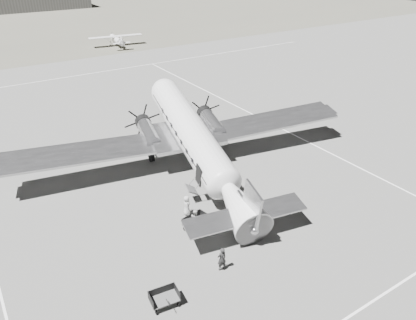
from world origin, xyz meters
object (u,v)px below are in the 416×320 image
object	(u,v)px
light_plane_right	(117,41)
dc3_airliner	(195,142)
passenger	(187,205)
baggage_cart_far	(164,299)
ramp_agent	(195,219)
ground_crew	(222,259)
baggage_cart_near	(196,223)

from	to	relation	value
light_plane_right	dc3_airliner	bearing A→B (deg)	-97.07
dc3_airliner	light_plane_right	size ratio (longest dim) A/B	3.02
light_plane_right	passenger	size ratio (longest dim) A/B	6.72
baggage_cart_far	ramp_agent	xyz separation A→B (m)	(5.12, 5.12, 0.29)
dc3_airliner	ground_crew	bearing A→B (deg)	-103.52
baggage_cart_far	passenger	world-z (taller)	passenger
light_plane_right	baggage_cart_far	size ratio (longest dim) A/B	6.27
passenger	baggage_cart_far	bearing A→B (deg)	165.69
dc3_airliner	ground_crew	xyz separation A→B (m)	(-4.93, -11.25, -2.23)
passenger	baggage_cart_near	bearing A→B (deg)	-166.20
baggage_cart_near	passenger	distance (m)	1.97
baggage_cart_far	passenger	xyz separation A→B (m)	(5.43, 6.89, 0.31)
baggage_cart_near	baggage_cart_far	distance (m)	7.11
light_plane_right	ramp_agent	size ratio (longest dim) A/B	6.92
baggage_cart_near	baggage_cart_far	size ratio (longest dim) A/B	1.09
baggage_cart_far	ground_crew	distance (m)	4.37
baggage_cart_far	dc3_airliner	bearing A→B (deg)	58.81
ramp_agent	light_plane_right	bearing A→B (deg)	-18.40
ground_crew	baggage_cart_near	bearing A→B (deg)	-95.77
passenger	light_plane_right	bearing A→B (deg)	7.41
passenger	ramp_agent	bearing A→B (deg)	-166.20
dc3_airliner	baggage_cart_far	distance (m)	15.26
light_plane_right	baggage_cart_far	xyz separation A→B (m)	(-22.39, -63.98, -0.63)
baggage_cart_far	ramp_agent	world-z (taller)	ramp_agent
light_plane_right	passenger	world-z (taller)	light_plane_right
light_plane_right	baggage_cart_far	world-z (taller)	light_plane_right
light_plane_right	ground_crew	bearing A→B (deg)	-98.83
baggage_cart_near	passenger	xyz separation A→B (m)	(0.34, 1.92, 0.27)
ramp_agent	passenger	distance (m)	1.79
light_plane_right	baggage_cart_far	bearing A→B (deg)	-102.19
dc3_airliner	baggage_cart_far	xyz separation A→B (m)	(-9.24, -11.87, -2.59)
ground_crew	ramp_agent	distance (m)	4.57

